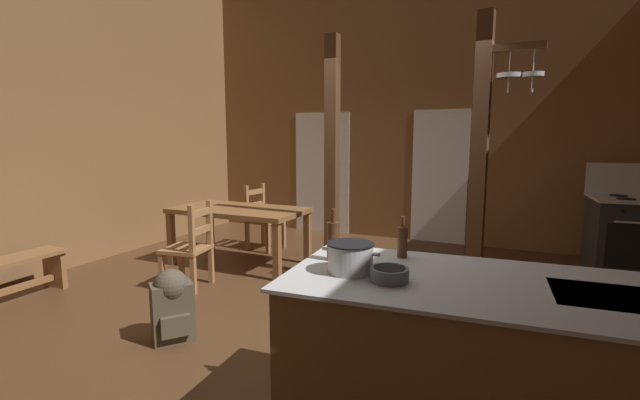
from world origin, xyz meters
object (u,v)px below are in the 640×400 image
object	(u,v)px
kitchen_island	(497,373)
dining_table	(239,215)
ladderback_chair_by_post	(191,247)
backpack	(172,303)
bottle_tall_on_counter	(402,241)
ladderback_chair_near_window	(262,219)
mixing_bowl_on_counter	(389,274)
bottle_short_on_counter	(333,240)
stockpot_on_counter	(350,258)

from	to	relation	value
kitchen_island	dining_table	size ratio (longest dim) A/B	1.30
ladderback_chair_by_post	kitchen_island	bearing A→B (deg)	-24.06
backpack	bottle_tall_on_counter	distance (m)	2.02
kitchen_island	backpack	distance (m)	2.49
dining_table	ladderback_chair_near_window	bearing A→B (deg)	100.74
dining_table	mixing_bowl_on_counter	bearing A→B (deg)	-43.67
backpack	bottle_short_on_counter	size ratio (longest dim) A/B	1.96
ladderback_chair_by_post	stockpot_on_counter	size ratio (longest dim) A/B	2.95
ladderback_chair_by_post	backpack	world-z (taller)	ladderback_chair_by_post
bottle_short_on_counter	ladderback_chair_by_post	bearing A→B (deg)	148.81
ladderback_chair_by_post	mixing_bowl_on_counter	world-z (taller)	mixing_bowl_on_counter
backpack	mixing_bowl_on_counter	distance (m)	2.11
ladderback_chair_near_window	stockpot_on_counter	world-z (taller)	stockpot_on_counter
ladderback_chair_near_window	mixing_bowl_on_counter	world-z (taller)	mixing_bowl_on_counter
mixing_bowl_on_counter	backpack	bearing A→B (deg)	164.75
stockpot_on_counter	backpack	bearing A→B (deg)	164.55
backpack	bottle_tall_on_counter	size ratio (longest dim) A/B	2.40
bottle_tall_on_counter	ladderback_chair_near_window	bearing A→B (deg)	133.77
kitchen_island	backpack	size ratio (longest dim) A/B	3.72
dining_table	backpack	world-z (taller)	dining_table
stockpot_on_counter	bottle_tall_on_counter	world-z (taller)	bottle_tall_on_counter
backpack	mixing_bowl_on_counter	xyz separation A→B (m)	(1.94, -0.53, 0.65)
kitchen_island	ladderback_chair_by_post	xyz separation A→B (m)	(-3.19, 1.42, -0.01)
kitchen_island	dining_table	world-z (taller)	kitchen_island
bottle_tall_on_counter	bottle_short_on_counter	distance (m)	0.42
kitchen_island	mixing_bowl_on_counter	bearing A→B (deg)	-160.79
backpack	stockpot_on_counter	size ratio (longest dim) A/B	1.85
ladderback_chair_near_window	ladderback_chair_by_post	distance (m)	1.80
backpack	ladderback_chair_by_post	bearing A→B (deg)	124.00
ladderback_chair_by_post	mixing_bowl_on_counter	xyz separation A→B (m)	(2.66, -1.60, 0.52)
kitchen_island	bottle_short_on_counter	size ratio (longest dim) A/B	7.30
kitchen_island	stockpot_on_counter	bearing A→B (deg)	-170.52
bottle_short_on_counter	bottle_tall_on_counter	bearing A→B (deg)	32.75
bottle_short_on_counter	stockpot_on_counter	bearing A→B (deg)	-45.76
kitchen_island	bottle_short_on_counter	xyz separation A→B (m)	(-0.92, 0.05, 0.59)
mixing_bowl_on_counter	dining_table	bearing A→B (deg)	136.33
kitchen_island	mixing_bowl_on_counter	size ratio (longest dim) A/B	11.35
ladderback_chair_by_post	backpack	xyz separation A→B (m)	(0.73, -1.08, -0.14)
bottle_tall_on_counter	backpack	bearing A→B (deg)	178.00
dining_table	kitchen_island	bearing A→B (deg)	-36.65
dining_table	bottle_tall_on_counter	world-z (taller)	bottle_tall_on_counter
bottle_tall_on_counter	bottle_short_on_counter	xyz separation A→B (m)	(-0.35, -0.23, 0.02)
ladderback_chair_near_window	bottle_tall_on_counter	distance (m)	4.10
bottle_tall_on_counter	mixing_bowl_on_counter	bearing A→B (deg)	-83.79
dining_table	ladderback_chair_by_post	world-z (taller)	ladderback_chair_by_post
ladderback_chair_near_window	bottle_tall_on_counter	world-z (taller)	bottle_tall_on_counter
kitchen_island	ladderback_chair_by_post	world-z (taller)	ladderback_chair_by_post
dining_table	ladderback_chair_near_window	size ratio (longest dim) A/B	1.80
ladderback_chair_by_post	bottle_short_on_counter	distance (m)	2.71
ladderback_chair_near_window	backpack	distance (m)	3.01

